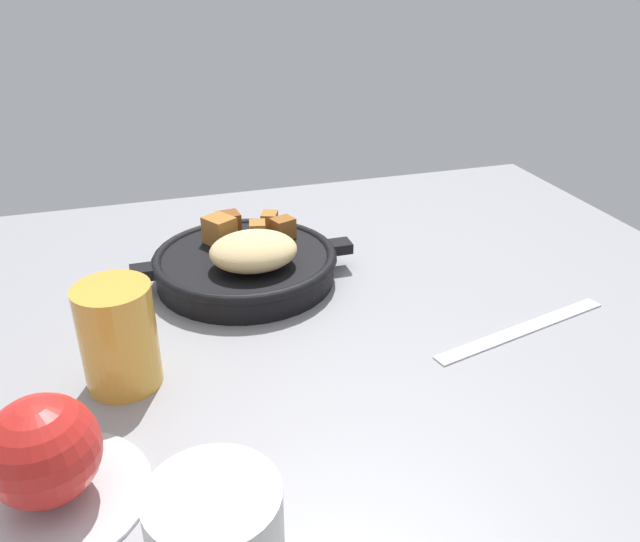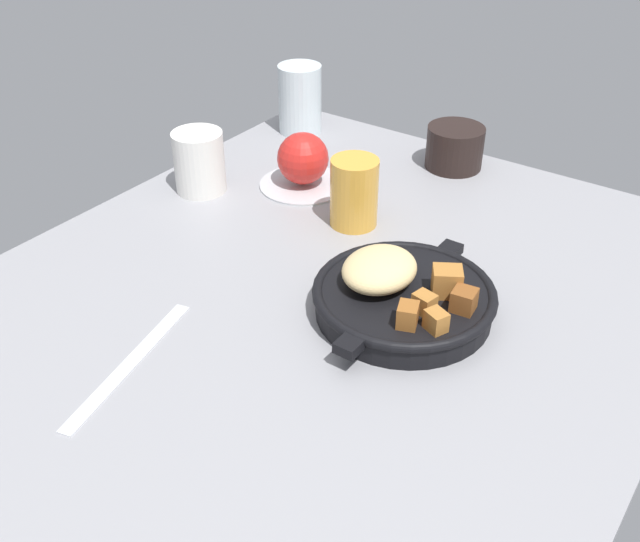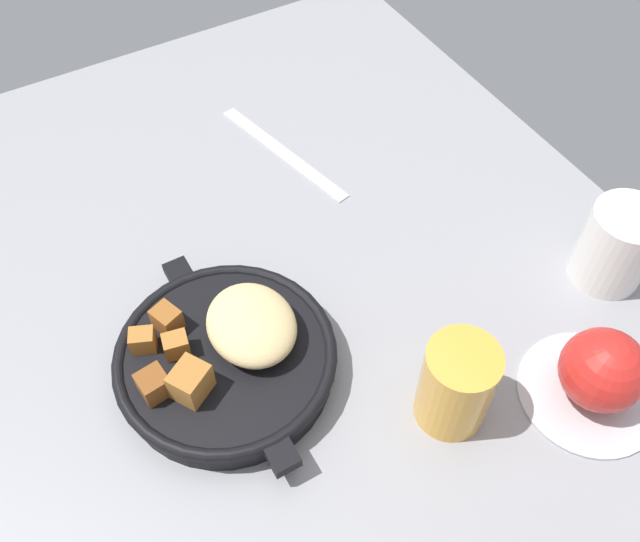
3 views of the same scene
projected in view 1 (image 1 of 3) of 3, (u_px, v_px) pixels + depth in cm
name	position (u px, v px, depth cm)	size (l,w,h in cm)	color
ground_plane	(306.00, 326.00, 65.33)	(96.46, 76.23, 2.40)	gray
cast_iron_skillet	(246.00, 261.00, 70.47)	(24.77, 20.51, 6.78)	black
saucer_plate	(55.00, 496.00, 43.21)	(12.95, 12.95, 0.60)	#B7BABF
red_apple	(43.00, 451.00, 41.36)	(7.53, 7.53, 7.53)	red
butter_knife	(523.00, 329.00, 62.23)	(21.29, 1.60, 0.36)	silver
juice_glass_amber	(118.00, 337.00, 52.86)	(6.38, 6.38, 9.32)	gold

